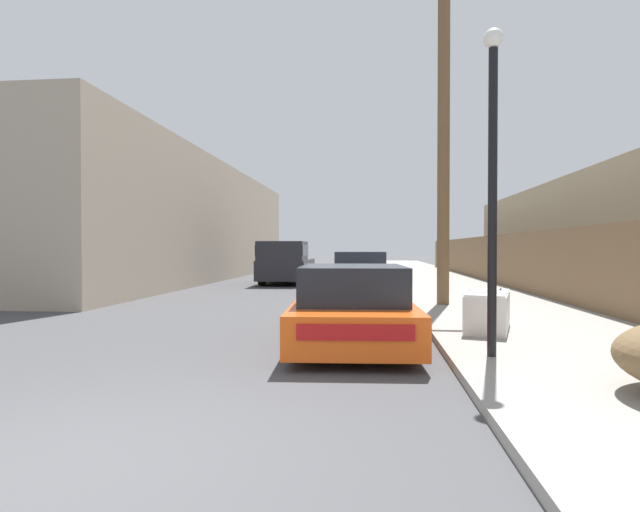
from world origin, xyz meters
TOP-DOWN VIEW (x-y plane):
  - ground_plane at (0.00, 0.00)m, footprint 220.00×220.00m
  - sidewalk_curb at (5.30, 23.50)m, footprint 4.20×63.00m
  - discarded_fridge at (4.22, 5.81)m, footprint 1.13×1.77m
  - parked_sports_car_red at (1.85, 5.00)m, footprint 2.11×4.60m
  - car_parked_mid at (1.79, 13.75)m, footprint 2.00×4.24m
  - pickup_truck at (-1.57, 18.40)m, footprint 2.17×5.27m
  - utility_pole at (4.00, 9.82)m, footprint 1.80×0.31m
  - street_lamp at (3.77, 3.60)m, footprint 0.26×0.26m
  - wooden_fence at (7.25, 17.98)m, footprint 0.08×37.71m
  - building_left_block at (-8.37, 21.35)m, footprint 7.00×26.16m
  - building_right_house at (12.42, 18.19)m, footprint 6.00×23.43m

SIDE VIEW (x-z plane):
  - ground_plane at x=0.00m, z-range 0.00..0.00m
  - sidewalk_curb at x=5.30m, z-range 0.00..0.12m
  - discarded_fridge at x=4.22m, z-range 0.11..0.81m
  - parked_sports_car_red at x=1.85m, z-range -0.06..1.23m
  - car_parked_mid at x=1.79m, z-range -0.05..1.39m
  - pickup_truck at x=-1.57m, z-range 0.00..1.84m
  - wooden_fence at x=7.25m, z-range 0.12..2.10m
  - building_right_house at x=12.42m, z-range 0.00..4.30m
  - street_lamp at x=3.77m, z-range 0.49..4.84m
  - building_left_block at x=-8.37m, z-range 0.00..5.70m
  - utility_pole at x=4.00m, z-range 0.23..9.54m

